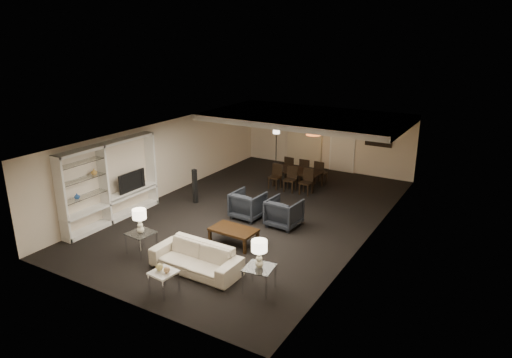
{
  "coord_description": "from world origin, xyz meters",
  "views": [
    {
      "loc": [
        6.57,
        -11.16,
        5.35
      ],
      "look_at": [
        0.0,
        0.0,
        1.1
      ],
      "focal_mm": 32.0,
      "sensor_mm": 36.0,
      "label": 1
    }
  ],
  "objects_px": {
    "chair_nl": "(275,177)",
    "chair_nm": "(290,179)",
    "pendant_light": "(314,132)",
    "coffee_table": "(234,236)",
    "armchair_left": "(248,205)",
    "chair_nr": "(306,182)",
    "floor_speaker": "(195,186)",
    "chair_fl": "(291,167)",
    "floor_lamp": "(276,150)",
    "vase_amber": "(94,172)",
    "sofa": "(196,258)",
    "side_table_left": "(142,243)",
    "dining_table": "(298,178)",
    "vase_blue": "(77,196)",
    "armchair_right": "(284,213)",
    "side_table_right": "(259,279)",
    "table_lamp_right": "(259,254)",
    "television": "(129,181)",
    "chair_fr": "(321,172)",
    "table_lamp_left": "(140,221)",
    "marble_table": "(164,282)"
  },
  "relations": [
    {
      "from": "chair_nl",
      "to": "chair_nm",
      "type": "relative_size",
      "value": 1.0
    },
    {
      "from": "pendant_light",
      "to": "coffee_table",
      "type": "xyz_separation_m",
      "value": [
        0.27,
        -5.62,
        -1.71
      ]
    },
    {
      "from": "armchair_left",
      "to": "chair_nr",
      "type": "relative_size",
      "value": 1.02
    },
    {
      "from": "floor_speaker",
      "to": "chair_nl",
      "type": "relative_size",
      "value": 1.29
    },
    {
      "from": "chair_fl",
      "to": "floor_lamp",
      "type": "height_order",
      "value": "floor_lamp"
    },
    {
      "from": "vase_amber",
      "to": "chair_fl",
      "type": "xyz_separation_m",
      "value": [
        2.72,
        6.75,
        -1.21
      ]
    },
    {
      "from": "sofa",
      "to": "vase_amber",
      "type": "xyz_separation_m",
      "value": [
        -3.88,
        0.58,
        1.33
      ]
    },
    {
      "from": "side_table_left",
      "to": "chair_nm",
      "type": "relative_size",
      "value": 0.69
    },
    {
      "from": "coffee_table",
      "to": "vase_amber",
      "type": "height_order",
      "value": "vase_amber"
    },
    {
      "from": "dining_table",
      "to": "vase_blue",
      "type": "bearing_deg",
      "value": -113.87
    },
    {
      "from": "armchair_left",
      "to": "floor_speaker",
      "type": "bearing_deg",
      "value": -2.52
    },
    {
      "from": "coffee_table",
      "to": "side_table_left",
      "type": "xyz_separation_m",
      "value": [
        -1.7,
        -1.6,
        0.06
      ]
    },
    {
      "from": "chair_nm",
      "to": "coffee_table",
      "type": "bearing_deg",
      "value": -86.25
    },
    {
      "from": "side_table_left",
      "to": "pendant_light",
      "type": "bearing_deg",
      "value": 78.79
    },
    {
      "from": "coffee_table",
      "to": "armchair_right",
      "type": "distance_m",
      "value": 1.81
    },
    {
      "from": "armchair_right",
      "to": "side_table_right",
      "type": "distance_m",
      "value": 3.48
    },
    {
      "from": "chair_fl",
      "to": "table_lamp_right",
      "type": "bearing_deg",
      "value": 114.38
    },
    {
      "from": "pendant_light",
      "to": "vase_blue",
      "type": "height_order",
      "value": "pendant_light"
    },
    {
      "from": "armchair_right",
      "to": "dining_table",
      "type": "distance_m",
      "value": 3.57
    },
    {
      "from": "chair_nr",
      "to": "chair_fl",
      "type": "relative_size",
      "value": 1.0
    },
    {
      "from": "chair_nm",
      "to": "pendant_light",
      "type": "bearing_deg",
      "value": 72.68
    },
    {
      "from": "armchair_left",
      "to": "television",
      "type": "bearing_deg",
      "value": 27.35
    },
    {
      "from": "floor_speaker",
      "to": "chair_fr",
      "type": "bearing_deg",
      "value": 60.64
    },
    {
      "from": "armchair_right",
      "to": "floor_speaker",
      "type": "bearing_deg",
      "value": 0.17
    },
    {
      "from": "side_table_left",
      "to": "vase_amber",
      "type": "distance_m",
      "value": 2.64
    },
    {
      "from": "pendant_light",
      "to": "side_table_left",
      "type": "bearing_deg",
      "value": -101.21
    },
    {
      "from": "vase_amber",
      "to": "dining_table",
      "type": "xyz_separation_m",
      "value": [
        3.32,
        6.1,
        -1.35
      ]
    },
    {
      "from": "side_table_right",
      "to": "floor_speaker",
      "type": "height_order",
      "value": "floor_speaker"
    },
    {
      "from": "side_table_right",
      "to": "chair_fr",
      "type": "bearing_deg",
      "value": 102.79
    },
    {
      "from": "table_lamp_left",
      "to": "pendant_light",
      "type": "bearing_deg",
      "value": 78.79
    },
    {
      "from": "side_table_left",
      "to": "vase_amber",
      "type": "relative_size",
      "value": 3.43
    },
    {
      "from": "table_lamp_left",
      "to": "table_lamp_right",
      "type": "distance_m",
      "value": 3.4
    },
    {
      "from": "chair_nm",
      "to": "table_lamp_left",
      "type": "bearing_deg",
      "value": -104.19
    },
    {
      "from": "floor_speaker",
      "to": "chair_nm",
      "type": "height_order",
      "value": "floor_speaker"
    },
    {
      "from": "chair_nm",
      "to": "armchair_left",
      "type": "bearing_deg",
      "value": -94.28
    },
    {
      "from": "marble_table",
      "to": "sofa",
      "type": "bearing_deg",
      "value": 90.0
    },
    {
      "from": "coffee_table",
      "to": "floor_speaker",
      "type": "height_order",
      "value": "floor_speaker"
    },
    {
      "from": "coffee_table",
      "to": "television",
      "type": "xyz_separation_m",
      "value": [
        -3.85,
        0.2,
        0.83
      ]
    },
    {
      "from": "sofa",
      "to": "armchair_left",
      "type": "relative_size",
      "value": 2.45
    },
    {
      "from": "table_lamp_left",
      "to": "chair_nl",
      "type": "xyz_separation_m",
      "value": [
        0.54,
        6.02,
        -0.43
      ]
    },
    {
      "from": "table_lamp_right",
      "to": "chair_nl",
      "type": "relative_size",
      "value": 0.71
    },
    {
      "from": "dining_table",
      "to": "floor_lamp",
      "type": "bearing_deg",
      "value": 146.2
    },
    {
      "from": "coffee_table",
      "to": "dining_table",
      "type": "distance_m",
      "value": 5.11
    },
    {
      "from": "television",
      "to": "chair_nm",
      "type": "bearing_deg",
      "value": -37.89
    },
    {
      "from": "vase_blue",
      "to": "chair_nm",
      "type": "xyz_separation_m",
      "value": [
        3.32,
        6.09,
        -0.7
      ]
    },
    {
      "from": "chair_fr",
      "to": "armchair_left",
      "type": "bearing_deg",
      "value": 85.17
    },
    {
      "from": "armchair_left",
      "to": "vase_amber",
      "type": "distance_m",
      "value": 4.44
    },
    {
      "from": "chair_nr",
      "to": "armchair_right",
      "type": "bearing_deg",
      "value": -76.46
    },
    {
      "from": "floor_lamp",
      "to": "vase_amber",
      "type": "bearing_deg",
      "value": -104.38
    },
    {
      "from": "coffee_table",
      "to": "armchair_left",
      "type": "xyz_separation_m",
      "value": [
        -0.6,
        1.7,
        0.19
      ]
    }
  ]
}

